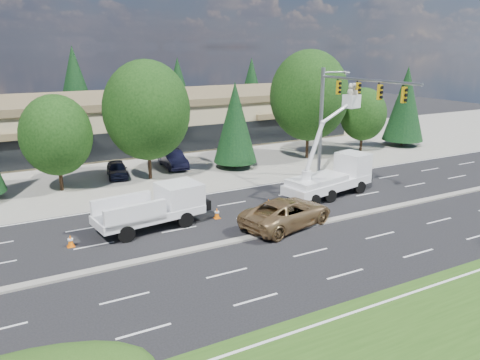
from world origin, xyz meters
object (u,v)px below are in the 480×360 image
utility_pickup (157,211)px  minivan (287,213)px  signal_mast (339,107)px  bucket_truck (335,172)px

utility_pickup → minivan: (7.02, -3.62, -0.17)m
signal_mast → bucket_truck: 5.61m
bucket_truck → minivan: size_ratio=1.30×
signal_mast → utility_pickup: signal_mast is taller
signal_mast → utility_pickup: bearing=-170.2°
utility_pickup → minivan: bearing=-34.9°
signal_mast → bucket_truck: size_ratio=1.26×
minivan → signal_mast: bearing=-68.5°
utility_pickup → bucket_truck: bucket_truck is taller
signal_mast → minivan: 12.20m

